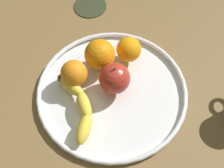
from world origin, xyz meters
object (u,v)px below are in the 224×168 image
at_px(orange_front_right, 129,49).
at_px(orange_back_left, 98,55).
at_px(orange_front_left, 74,73).
at_px(ambient_coaster, 90,6).
at_px(fruit_bowl, 112,92).
at_px(banana, 79,105).
at_px(apple, 115,78).

bearing_deg(orange_front_right, orange_back_left, 85.84).
height_order(orange_front_left, ambient_coaster, orange_front_left).
height_order(fruit_bowl, orange_back_left, orange_back_left).
height_order(banana, apple, apple).
bearing_deg(ambient_coaster, orange_back_left, 167.36).
bearing_deg(orange_back_left, apple, -170.53).
xyz_separation_m(fruit_bowl, ambient_coaster, (0.30, -0.05, -0.01)).
bearing_deg(apple, orange_back_left, 9.47).
distance_m(fruit_bowl, orange_back_left, 0.10).
relative_size(apple, orange_front_left, 1.27).
height_order(orange_back_left, ambient_coaster, orange_back_left).
xyz_separation_m(fruit_bowl, orange_front_left, (0.06, 0.08, 0.04)).
relative_size(fruit_bowl, orange_front_left, 5.67).
height_order(banana, ambient_coaster, banana).
bearing_deg(orange_front_right, fruit_bowl, 136.60).
distance_m(banana, orange_back_left, 0.14).
bearing_deg(ambient_coaster, apple, 173.12).
bearing_deg(orange_front_left, orange_front_right, -82.12).
distance_m(orange_front_right, orange_front_left, 0.15).
distance_m(orange_back_left, ambient_coaster, 0.23).
relative_size(fruit_bowl, orange_back_left, 4.82).
xyz_separation_m(banana, orange_front_left, (0.08, -0.01, 0.02)).
xyz_separation_m(orange_front_right, orange_front_left, (-0.02, 0.15, 0.00)).
bearing_deg(orange_front_left, ambient_coaster, -26.45).
height_order(fruit_bowl, orange_front_right, orange_front_right).
height_order(fruit_bowl, apple, apple).
relative_size(banana, orange_back_left, 2.60).
bearing_deg(banana, ambient_coaster, -19.63).
distance_m(orange_front_left, ambient_coaster, 0.28).
height_order(banana, orange_front_left, orange_front_left).
distance_m(banana, orange_front_right, 0.19).
xyz_separation_m(apple, orange_front_left, (0.05, 0.09, -0.01)).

